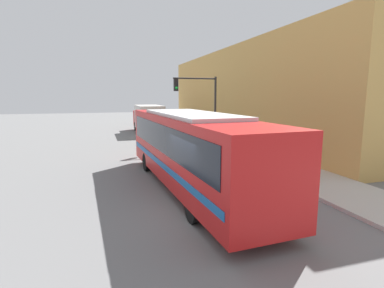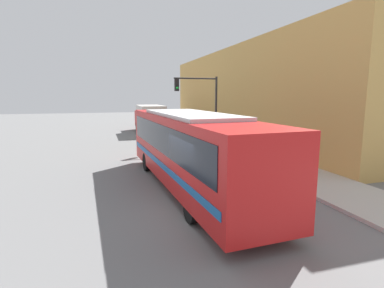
{
  "view_description": "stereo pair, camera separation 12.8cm",
  "coord_description": "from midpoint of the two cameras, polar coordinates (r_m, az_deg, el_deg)",
  "views": [
    {
      "loc": [
        -3.07,
        -8.82,
        3.83
      ],
      "look_at": [
        1.43,
        5.6,
        1.35
      ],
      "focal_mm": 28.0,
      "sensor_mm": 36.0,
      "label": 1
    },
    {
      "loc": [
        -2.95,
        -8.86,
        3.83
      ],
      "look_at": [
        1.43,
        5.6,
        1.35
      ],
      "focal_mm": 28.0,
      "sensor_mm": 36.0,
      "label": 2
    }
  ],
  "objects": [
    {
      "name": "traffic_light_pole",
      "position": [
        22.05,
        1.97,
        8.71
      ],
      "size": [
        3.28,
        0.35,
        5.02
      ],
      "color": "#2D2D2D",
      "rests_on": "sidewalk"
    },
    {
      "name": "sidewalk",
      "position": [
        30.45,
        0.56,
        2.21
      ],
      "size": [
        3.06,
        70.0,
        0.14
      ],
      "color": "#B7B2A8",
      "rests_on": "ground_plane"
    },
    {
      "name": "fire_hydrant",
      "position": [
        15.45,
        15.3,
        -3.38
      ],
      "size": [
        0.21,
        0.28,
        0.78
      ],
      "color": "#999999",
      "rests_on": "sidewalk"
    },
    {
      "name": "delivery_truck",
      "position": [
        31.05,
        -8.02,
        5.0
      ],
      "size": [
        2.31,
        6.88,
        2.81
      ],
      "color": "silver",
      "rests_on": "ground_plane"
    },
    {
      "name": "city_bus",
      "position": [
        12.12,
        -0.11,
        -0.33
      ],
      "size": [
        3.05,
        11.65,
        3.14
      ],
      "rotation": [
        0.0,
        0.0,
        0.05
      ],
      "color": "red",
      "rests_on": "ground_plane"
    },
    {
      "name": "building_facade",
      "position": [
        28.49,
        11.76,
        9.28
      ],
      "size": [
        6.0,
        30.42,
        7.83
      ],
      "color": "tan",
      "rests_on": "ground_plane"
    },
    {
      "name": "ground_plane",
      "position": [
        10.09,
        1.86,
        -13.0
      ],
      "size": [
        120.0,
        120.0,
        0.0
      ],
      "primitive_type": "plane",
      "color": "slate"
    }
  ]
}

